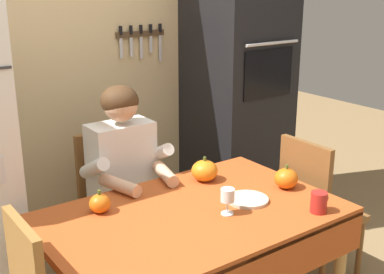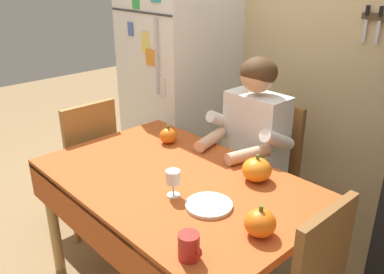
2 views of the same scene
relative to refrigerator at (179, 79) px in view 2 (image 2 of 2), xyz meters
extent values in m
cube|color=#D1B784|center=(1.00, 0.39, 0.40)|extent=(3.70, 0.10, 2.60)
cube|color=silver|center=(1.24, 0.32, 0.46)|extent=(0.02, 0.01, 0.13)
cube|color=black|center=(1.24, 0.32, 0.58)|extent=(0.02, 0.01, 0.06)
cube|color=silver|center=(1.31, 0.32, 0.46)|extent=(0.02, 0.01, 0.13)
cube|color=black|center=(1.31, 0.32, 0.58)|extent=(0.02, 0.01, 0.06)
cube|color=white|center=(0.00, 0.00, 0.00)|extent=(0.68, 0.68, 1.80)
cylinder|color=silver|center=(0.19, -0.36, 0.25)|extent=(0.02, 0.02, 0.50)
cube|color=#333335|center=(0.00, -0.34, 0.52)|extent=(0.67, 0.01, 0.01)
cube|color=#E5D666|center=(0.06, -0.35, 0.32)|extent=(0.07, 0.02, 0.15)
cube|color=green|center=(-0.04, -0.35, 0.60)|extent=(0.07, 0.01, 0.12)
cube|color=silver|center=(0.22, -0.35, 0.05)|extent=(0.07, 0.01, 0.13)
cube|color=#4C66B7|center=(-0.12, -0.35, 0.40)|extent=(0.06, 0.01, 0.09)
cube|color=orange|center=(0.11, -0.35, 0.23)|extent=(0.11, 0.02, 0.11)
cylinder|color=tan|center=(0.31, -1.25, -0.55)|extent=(0.06, 0.06, 0.70)
cylinder|color=tan|center=(0.31, -0.47, -0.55)|extent=(0.06, 0.06, 0.70)
cylinder|color=tan|center=(1.59, -0.47, -0.55)|extent=(0.06, 0.06, 0.70)
cube|color=#B24C1E|center=(0.95, -0.86, -0.18)|extent=(1.40, 0.90, 0.04)
cube|color=#B24C1E|center=(0.95, -1.30, -0.28)|extent=(1.40, 0.01, 0.20)
cube|color=brown|center=(0.93, -0.17, -0.47)|extent=(0.40, 0.40, 0.04)
cube|color=brown|center=(0.93, 0.01, -0.21)|extent=(0.36, 0.04, 0.48)
cylinder|color=brown|center=(0.76, -0.34, -0.69)|extent=(0.04, 0.04, 0.41)
cylinder|color=brown|center=(0.76, 0.00, -0.69)|extent=(0.04, 0.04, 0.41)
cylinder|color=brown|center=(1.10, -0.34, -0.69)|extent=(0.04, 0.04, 0.41)
cylinder|color=brown|center=(1.10, 0.00, -0.69)|extent=(0.04, 0.04, 0.41)
cube|color=#38384C|center=(0.83, -0.55, -0.86)|extent=(0.10, 0.22, 0.08)
cube|color=#38384C|center=(1.03, -0.55, -0.86)|extent=(0.10, 0.22, 0.08)
cylinder|color=#38384C|center=(0.83, -0.49, -0.67)|extent=(0.09, 0.09, 0.38)
cylinder|color=#38384C|center=(1.03, -0.49, -0.67)|extent=(0.09, 0.09, 0.38)
cube|color=#38384C|center=(0.84, -0.33, -0.40)|extent=(0.12, 0.40, 0.11)
cube|color=#38384C|center=(1.02, -0.33, -0.40)|extent=(0.12, 0.40, 0.11)
cube|color=white|center=(0.93, -0.21, -0.11)|extent=(0.36, 0.20, 0.48)
cylinder|color=white|center=(0.73, -0.28, -0.07)|extent=(0.07, 0.26, 0.18)
cylinder|color=white|center=(1.13, -0.28, -0.07)|extent=(0.07, 0.26, 0.18)
cylinder|color=#D8A884|center=(0.79, -0.45, -0.13)|extent=(0.13, 0.27, 0.07)
cylinder|color=#D8A884|center=(1.07, -0.45, -0.13)|extent=(0.13, 0.27, 0.07)
sphere|color=#D8A884|center=(0.93, -0.23, 0.24)|extent=(0.19, 0.19, 0.19)
ellipsoid|color=#472D19|center=(0.93, -0.22, 0.26)|extent=(0.21, 0.21, 0.17)
cube|color=#9E6B33|center=(-0.03, -0.87, -0.47)|extent=(0.40, 0.40, 0.04)
cube|color=#9E6B33|center=(0.15, -0.87, -0.21)|extent=(0.04, 0.36, 0.48)
cylinder|color=#9E6B33|center=(-0.20, -0.70, -0.69)|extent=(0.04, 0.04, 0.41)
cylinder|color=#9E6B33|center=(0.14, -0.70, -0.69)|extent=(0.04, 0.04, 0.41)
cylinder|color=#9E6B33|center=(-0.20, -1.04, -0.69)|extent=(0.04, 0.04, 0.41)
cylinder|color=#9E6B33|center=(0.14, -1.04, -0.69)|extent=(0.04, 0.04, 0.41)
cube|color=brown|center=(1.75, -0.84, -0.21)|extent=(0.04, 0.36, 0.48)
cylinder|color=#B2231E|center=(1.43, -1.21, -0.11)|extent=(0.08, 0.08, 0.10)
torus|color=#B2231E|center=(1.47, -1.21, -0.10)|extent=(0.05, 0.01, 0.05)
cylinder|color=white|center=(1.07, -0.98, -0.16)|extent=(0.06, 0.06, 0.01)
cylinder|color=white|center=(1.07, -0.98, -0.12)|extent=(0.01, 0.01, 0.06)
cylinder|color=white|center=(1.07, -0.98, -0.06)|extent=(0.07, 0.07, 0.06)
ellipsoid|color=orange|center=(0.59, -0.61, -0.11)|extent=(0.10, 0.10, 0.09)
cylinder|color=#4C6023|center=(0.59, -0.61, -0.06)|extent=(0.02, 0.02, 0.02)
ellipsoid|color=orange|center=(1.52, -0.92, -0.11)|extent=(0.12, 0.12, 0.11)
cylinder|color=#4C6023|center=(1.52, -0.92, -0.04)|extent=(0.02, 0.02, 0.02)
ellipsoid|color=orange|center=(1.23, -0.59, -0.10)|extent=(0.14, 0.14, 0.11)
cylinder|color=#4C6023|center=(1.23, -0.59, -0.03)|extent=(0.02, 0.02, 0.02)
cylinder|color=beige|center=(1.24, -0.92, -0.15)|extent=(0.21, 0.21, 0.02)
camera|label=1|loc=(-0.33, -2.63, 0.90)|focal=47.38mm
camera|label=2|loc=(2.30, -2.00, 0.81)|focal=38.07mm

